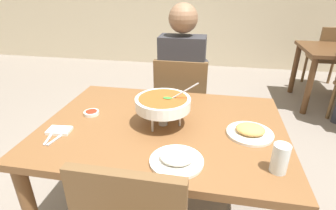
{
  "coord_description": "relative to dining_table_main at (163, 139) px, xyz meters",
  "views": [
    {
      "loc": [
        0.26,
        -1.26,
        1.45
      ],
      "look_at": [
        0.0,
        0.15,
        0.77
      ],
      "focal_mm": 28.16,
      "sensor_mm": 36.0,
      "label": 1
    }
  ],
  "objects": [
    {
      "name": "appetizer_plate",
      "position": [
        0.47,
        -0.02,
        0.11
      ],
      "size": [
        0.24,
        0.24,
        0.06
      ],
      "color": "white",
      "rests_on": "dining_table_main"
    },
    {
      "name": "chair_diner_main",
      "position": [
        -0.0,
        0.77,
        -0.12
      ],
      "size": [
        0.44,
        0.44,
        0.9
      ],
      "color": "brown",
      "rests_on": "ground_plane"
    },
    {
      "name": "sauce_dish",
      "position": [
        -0.45,
        0.04,
        0.11
      ],
      "size": [
        0.09,
        0.09,
        0.02
      ],
      "color": "white",
      "rests_on": "dining_table_main"
    },
    {
      "name": "drink_glass",
      "position": [
        0.56,
        -0.3,
        0.15
      ],
      "size": [
        0.07,
        0.07,
        0.13
      ],
      "color": "silver",
      "rests_on": "dining_table_main"
    },
    {
      "name": "dining_table_main",
      "position": [
        0.0,
        0.0,
        0.0
      ],
      "size": [
        1.33,
        0.97,
        0.72
      ],
      "color": "brown",
      "rests_on": "ground_plane"
    },
    {
      "name": "rice_plate",
      "position": [
        0.13,
        -0.32,
        0.11
      ],
      "size": [
        0.24,
        0.24,
        0.06
      ],
      "color": "white",
      "rests_on": "dining_table_main"
    },
    {
      "name": "napkin_folded",
      "position": [
        -0.53,
        -0.18,
        0.1
      ],
      "size": [
        0.13,
        0.09,
        0.02
      ],
      "primitive_type": "cube",
      "rotation": [
        0.0,
        0.0,
        0.09
      ],
      "color": "white",
      "rests_on": "dining_table_main"
    },
    {
      "name": "fork_utensil",
      "position": [
        -0.55,
        -0.23,
        0.1
      ],
      "size": [
        0.05,
        0.17,
        0.01
      ],
      "primitive_type": "cube",
      "rotation": [
        0.0,
        0.0,
        0.21
      ],
      "color": "silver",
      "rests_on": "dining_table_main"
    },
    {
      "name": "spoon_utensil",
      "position": [
        -0.5,
        -0.23,
        0.1
      ],
      "size": [
        0.04,
        0.17,
        0.01
      ],
      "primitive_type": "cube",
      "rotation": [
        0.0,
        0.0,
        -0.19
      ],
      "color": "silver",
      "rests_on": "dining_table_main"
    },
    {
      "name": "chair_bg_right",
      "position": [
        1.82,
        2.71,
        -0.12
      ],
      "size": [
        0.44,
        0.44,
        0.9
      ],
      "color": "brown",
      "rests_on": "ground_plane"
    },
    {
      "name": "curry_bowl",
      "position": [
        0.0,
        -0.0,
        0.22
      ],
      "size": [
        0.33,
        0.3,
        0.26
      ],
      "color": "silver",
      "rests_on": "dining_table_main"
    },
    {
      "name": "diner_main",
      "position": [
        0.0,
        0.8,
        0.12
      ],
      "size": [
        0.4,
        0.45,
        1.31
      ],
      "color": "#2D2D38",
      "rests_on": "ground_plane"
    }
  ]
}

